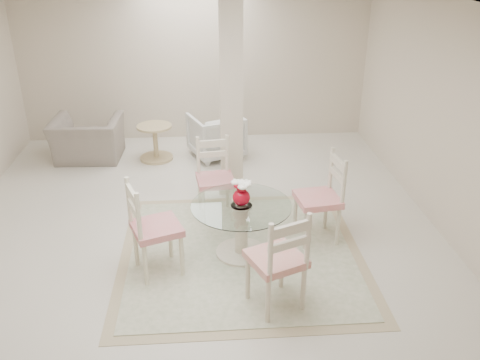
{
  "coord_description": "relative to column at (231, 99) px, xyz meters",
  "views": [
    {
      "loc": [
        0.14,
        -5.3,
        3.29
      ],
      "look_at": [
        0.51,
        -0.2,
        0.85
      ],
      "focal_mm": 38.0,
      "sensor_mm": 36.0,
      "label": 1
    }
  ],
  "objects": [
    {
      "name": "dining_chair_north",
      "position": [
        -0.26,
        -0.71,
        -0.75
      ],
      "size": [
        0.51,
        0.51,
        1.14
      ],
      "rotation": [
        0.0,
        0.0,
        0.12
      ],
      "color": "beige",
      "rests_on": "ground"
    },
    {
      "name": "side_table",
      "position": [
        -1.17,
        1.19,
        -1.08
      ],
      "size": [
        0.56,
        0.56,
        0.58
      ],
      "color": "tan",
      "rests_on": "ground"
    },
    {
      "name": "red_vase",
      "position": [
        0.01,
        -1.7,
        -0.55
      ],
      "size": [
        0.23,
        0.21,
        0.3
      ],
      "color": "#A60518",
      "rests_on": "dining_table"
    },
    {
      "name": "armchair_white",
      "position": [
        -0.18,
        1.25,
        -0.99
      ],
      "size": [
        1.01,
        1.02,
        0.72
      ],
      "primitive_type": "imported",
      "rotation": [
        0.0,
        0.0,
        3.51
      ],
      "color": "white",
      "rests_on": "ground"
    },
    {
      "name": "dining_chair_east",
      "position": [
        1.0,
        -1.42,
        -0.72
      ],
      "size": [
        0.54,
        0.54,
        1.2
      ],
      "rotation": [
        0.0,
        0.0,
        -1.43
      ],
      "color": "beige",
      "rests_on": "ground"
    },
    {
      "name": "dining_chair_south",
      "position": [
        0.3,
        -2.68,
        -0.72
      ],
      "size": [
        0.63,
        0.63,
        1.2
      ],
      "rotation": [
        0.0,
        0.0,
        3.55
      ],
      "color": "beige",
      "rests_on": "ground"
    },
    {
      "name": "dining_table",
      "position": [
        0.01,
        -1.7,
        -1.02
      ],
      "size": [
        1.11,
        1.11,
        0.64
      ],
      "rotation": [
        0.0,
        0.0,
        0.28
      ],
      "color": "#F2E2C7",
      "rests_on": "ground"
    },
    {
      "name": "dining_chair_west",
      "position": [
        -0.98,
        -1.98,
        -0.72
      ],
      "size": [
        0.62,
        0.62,
        1.2
      ],
      "rotation": [
        0.0,
        0.0,
        1.93
      ],
      "color": "#F1E9C6",
      "rests_on": "ground"
    },
    {
      "name": "column",
      "position": [
        0.0,
        0.0,
        0.0
      ],
      "size": [
        0.3,
        0.3,
        2.7
      ],
      "primitive_type": "cube",
      "color": "beige",
      "rests_on": "ground"
    },
    {
      "name": "ground",
      "position": [
        -0.5,
        -1.3,
        -1.35
      ],
      "size": [
        7.0,
        7.0,
        0.0
      ],
      "primitive_type": "plane",
      "color": "silver",
      "rests_on": "ground"
    },
    {
      "name": "area_rug",
      "position": [
        0.01,
        -1.7,
        -1.34
      ],
      "size": [
        2.76,
        2.76,
        0.02
      ],
      "color": "tan",
      "rests_on": "ground"
    },
    {
      "name": "room_shell",
      "position": [
        -0.5,
        -1.3,
        0.51
      ],
      "size": [
        6.02,
        7.02,
        2.71
      ],
      "color": "beige",
      "rests_on": "ground"
    },
    {
      "name": "recliner_taupe",
      "position": [
        -2.27,
        1.28,
        -1.0
      ],
      "size": [
        1.11,
        0.98,
        0.69
      ],
      "primitive_type": "imported",
      "rotation": [
        0.0,
        0.0,
        3.1
      ],
      "color": "gray",
      "rests_on": "ground"
    }
  ]
}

